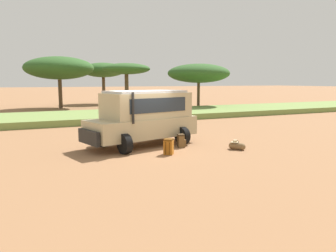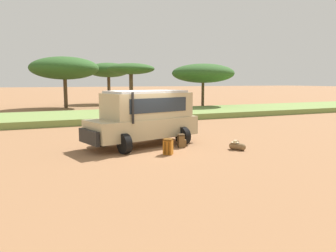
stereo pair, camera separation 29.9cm
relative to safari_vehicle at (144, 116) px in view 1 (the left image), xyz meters
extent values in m
plane|color=#936642|center=(-0.20, -0.74, -1.29)|extent=(320.00, 320.00, 0.00)
cube|color=olive|center=(-0.20, 11.03, -1.07)|extent=(120.00, 7.00, 0.44)
cube|color=tan|center=(-0.11, -0.03, -0.47)|extent=(5.22, 3.04, 0.84)
cube|color=tan|center=(0.14, 0.04, 0.50)|extent=(4.14, 2.66, 1.10)
cube|color=#232D38|center=(-1.34, -0.34, 0.45)|extent=(0.44, 1.53, 0.77)
cube|color=#232D38|center=(0.36, -0.84, 0.55)|extent=(2.86, 0.76, 0.60)
cube|color=#232D38|center=(-0.08, 0.91, 0.55)|extent=(2.86, 0.76, 0.60)
cube|color=#B7B7B7|center=(0.09, 0.02, 1.10)|extent=(3.74, 2.49, 0.10)
cube|color=black|center=(-2.60, -0.65, -0.64)|extent=(0.55, 1.61, 0.56)
cylinder|color=black|center=(-0.94, -1.23, 0.50)|extent=(0.10, 0.10, 1.25)
cylinder|color=black|center=(-1.34, -1.34, -0.89)|extent=(0.47, 0.84, 0.80)
cylinder|color=black|center=(-1.82, 0.54, -0.89)|extent=(0.47, 0.84, 0.80)
cylinder|color=black|center=(1.60, -0.60, -0.89)|extent=(0.47, 0.84, 0.80)
cylinder|color=black|center=(1.13, 1.28, -0.89)|extent=(0.47, 0.84, 0.80)
cylinder|color=black|center=(2.41, 0.61, -0.32)|extent=(0.39, 0.77, 0.74)
cube|color=#B26619|center=(0.18, -2.16, -1.02)|extent=(0.47, 0.46, 0.56)
cube|color=#B26619|center=(0.31, -2.01, -1.09)|extent=(0.25, 0.23, 0.31)
cube|color=#62380E|center=(0.18, -2.16, -0.71)|extent=(0.47, 0.47, 0.07)
cylinder|color=#62380E|center=(0.01, -2.25, -1.02)|extent=(0.04, 0.04, 0.47)
cylinder|color=#62380E|center=(0.13, -2.35, -1.02)|extent=(0.04, 0.04, 0.47)
cube|color=brown|center=(1.27, -1.10, -1.04)|extent=(0.36, 0.46, 0.51)
cube|color=brown|center=(1.43, -1.15, -1.10)|extent=(0.17, 0.31, 0.28)
cube|color=#3A2A16|center=(1.27, -1.10, -0.75)|extent=(0.36, 0.44, 0.07)
cylinder|color=#3A2A16|center=(1.16, -0.97, -1.04)|extent=(0.04, 0.04, 0.43)
cylinder|color=#3A2A16|center=(1.11, -1.14, -1.04)|extent=(0.04, 0.04, 0.43)
cylinder|color=brown|center=(3.18, -2.54, -1.15)|extent=(0.47, 0.54, 0.29)
sphere|color=brown|center=(3.07, -2.34, -1.15)|extent=(0.28, 0.28, 0.28)
sphere|color=brown|center=(3.29, -2.74, -1.15)|extent=(0.28, 0.28, 0.28)
torus|color=#493721|center=(3.18, -2.54, -0.98)|extent=(0.10, 0.16, 0.16)
cylinder|color=beige|center=(3.13, -2.46, -0.99)|extent=(0.34, 0.34, 0.02)
cylinder|color=beige|center=(3.13, -2.46, -0.94)|extent=(0.17, 0.17, 0.09)
cylinder|color=brown|center=(-0.77, 22.84, 0.31)|extent=(0.39, 0.39, 3.20)
ellipsoid|color=#2D5623|center=(-0.77, 22.84, 2.93)|extent=(7.15, 6.71, 2.39)
cylinder|color=brown|center=(5.14, 27.83, 0.45)|extent=(0.40, 0.40, 3.48)
ellipsoid|color=#2D5623|center=(5.14, 27.83, 2.96)|extent=(5.47, 5.65, 1.82)
cylinder|color=brown|center=(5.21, 18.61, 0.52)|extent=(0.39, 0.39, 3.62)
ellipsoid|color=#2D5623|center=(5.21, 18.61, 2.81)|extent=(4.85, 4.61, 1.12)
cylinder|color=brown|center=(11.45, 14.85, 0.12)|extent=(0.28, 0.28, 2.83)
ellipsoid|color=#2D5623|center=(11.45, 14.85, 2.33)|extent=(6.20, 5.95, 1.88)
camera|label=1|loc=(-5.15, -13.53, 1.55)|focal=35.00mm
camera|label=2|loc=(-4.88, -13.65, 1.55)|focal=35.00mm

